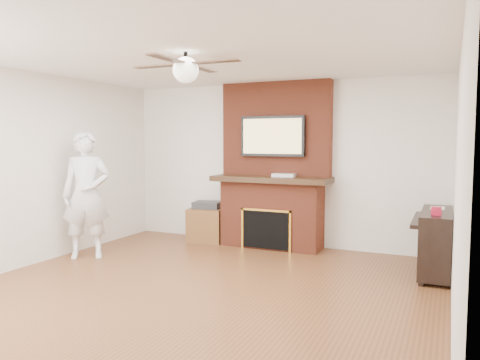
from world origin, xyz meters
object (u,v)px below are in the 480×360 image
at_px(piano, 435,241).
at_px(person, 86,195).
at_px(fireplace, 273,181).
at_px(side_table, 208,223).

bearing_deg(piano, person, -166.30).
bearing_deg(piano, fireplace, 164.71).
height_order(person, piano, person).
height_order(fireplace, person, fireplace).
height_order(person, side_table, person).
distance_m(person, side_table, 2.01).
bearing_deg(side_table, fireplace, -6.31).
relative_size(side_table, piano, 0.54).
height_order(fireplace, side_table, fireplace).
xyz_separation_m(person, side_table, (1.00, 1.64, -0.58)).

